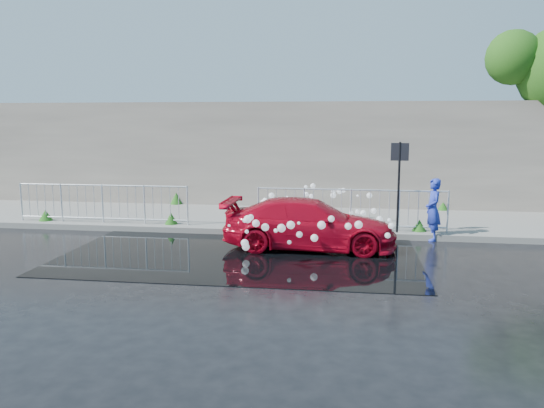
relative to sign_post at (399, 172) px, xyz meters
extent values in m
plane|color=black|center=(-4.20, -3.10, -1.72)|extent=(90.00, 90.00, 0.00)
cube|color=slate|center=(-4.20, 1.90, -1.65)|extent=(30.00, 4.00, 0.15)
cube|color=slate|center=(-4.20, -0.10, -1.64)|extent=(30.00, 0.25, 0.16)
cube|color=#6E655C|center=(-4.20, 4.10, 0.18)|extent=(30.00, 0.60, 3.50)
cube|color=black|center=(-3.70, -2.10, -1.72)|extent=(8.00, 5.00, 0.01)
cylinder|color=black|center=(0.00, 0.00, -0.47)|extent=(0.06, 0.06, 2.50)
cube|color=black|center=(0.00, 0.00, 0.53)|extent=(0.45, 0.04, 0.45)
sphere|color=#184410|center=(3.80, 4.30, 3.28)|extent=(1.72, 1.72, 1.72)
cylinder|color=silver|center=(-10.70, 0.25, -1.02)|extent=(0.05, 0.05, 1.10)
cylinder|color=silver|center=(-5.70, 0.25, -1.02)|extent=(0.05, 0.05, 1.10)
cylinder|color=silver|center=(-8.20, 0.25, -0.50)|extent=(5.00, 0.04, 0.04)
cylinder|color=silver|center=(-8.20, 0.25, -1.45)|extent=(5.00, 0.04, 0.04)
cylinder|color=silver|center=(-3.70, 0.25, -1.02)|extent=(0.05, 0.05, 1.10)
cylinder|color=silver|center=(1.30, 0.25, -1.02)|extent=(0.05, 0.05, 1.10)
cylinder|color=silver|center=(-1.20, 0.25, -0.50)|extent=(5.00, 0.04, 0.04)
cylinder|color=silver|center=(-1.20, 0.25, -1.45)|extent=(5.00, 0.04, 0.04)
cone|color=#175316|center=(-10.00, 0.30, -1.42)|extent=(0.40, 0.40, 0.31)
cone|color=#175316|center=(-6.20, 0.30, -1.41)|extent=(0.36, 0.36, 0.33)
cone|color=#175316|center=(-3.00, 0.30, -1.40)|extent=(0.44, 0.44, 0.35)
cone|color=#175316|center=(0.60, 0.30, -1.42)|extent=(0.38, 0.38, 0.31)
cone|color=#175316|center=(-7.20, 3.80, -1.37)|extent=(0.42, 0.42, 0.40)
cone|color=#175316|center=(1.80, 3.80, -1.44)|extent=(0.34, 0.34, 0.26)
sphere|color=white|center=(-3.65, 0.77, -0.98)|extent=(0.18, 0.18, 0.18)
sphere|color=white|center=(-1.01, 1.20, -0.79)|extent=(0.07, 0.07, 0.07)
sphere|color=white|center=(-0.86, 0.23, -1.11)|extent=(0.16, 0.16, 0.16)
sphere|color=white|center=(-3.43, -0.39, -1.42)|extent=(0.09, 0.09, 0.09)
sphere|color=white|center=(-1.50, -0.25, -1.38)|extent=(0.08, 0.08, 0.08)
sphere|color=white|center=(-3.73, -0.03, -1.23)|extent=(0.13, 0.13, 0.13)
sphere|color=white|center=(-1.69, 1.36, -0.69)|extent=(0.13, 0.13, 0.13)
sphere|color=white|center=(-1.52, 1.47, -0.71)|extent=(0.17, 0.17, 0.17)
sphere|color=white|center=(-2.55, 1.79, -0.70)|extent=(0.08, 0.08, 0.08)
sphere|color=white|center=(-0.91, 0.17, -1.12)|extent=(0.09, 0.09, 0.09)
sphere|color=white|center=(-0.67, 1.34, -0.80)|extent=(0.16, 0.16, 0.16)
sphere|color=white|center=(-0.45, 0.04, -1.24)|extent=(0.17, 0.17, 0.17)
sphere|color=white|center=(-2.31, 1.13, -0.82)|extent=(0.13, 0.13, 0.13)
sphere|color=white|center=(-3.44, 1.02, -0.81)|extent=(0.17, 0.17, 0.17)
sphere|color=white|center=(-2.76, 0.29, -1.06)|extent=(0.15, 0.15, 0.15)
sphere|color=white|center=(-0.59, 0.31, -1.07)|extent=(0.16, 0.16, 0.16)
sphere|color=white|center=(-1.02, 0.29, -1.10)|extent=(0.12, 0.12, 0.12)
sphere|color=white|center=(-3.49, -0.32, -1.34)|extent=(0.14, 0.14, 0.14)
sphere|color=white|center=(-2.33, -0.09, -1.42)|extent=(0.18, 0.18, 0.18)
sphere|color=white|center=(-2.97, 0.84, -0.83)|extent=(0.08, 0.08, 0.08)
sphere|color=white|center=(-1.04, 0.16, -1.04)|extent=(0.08, 0.08, 0.08)
sphere|color=white|center=(-0.62, -0.16, -1.35)|extent=(0.16, 0.16, 0.16)
sphere|color=white|center=(-2.53, 0.32, -1.14)|extent=(0.09, 0.09, 0.09)
sphere|color=white|center=(-0.44, -0.31, -1.53)|extent=(0.13, 0.13, 0.13)
sphere|color=white|center=(-2.67, -0.05, -1.29)|extent=(0.15, 0.15, 0.15)
sphere|color=white|center=(-3.59, 0.77, -0.92)|extent=(0.15, 0.15, 0.15)
sphere|color=white|center=(-1.17, -0.10, -1.21)|extent=(0.18, 0.18, 0.18)
sphere|color=white|center=(-1.70, 1.34, -0.81)|extent=(0.17, 0.17, 0.17)
sphere|color=white|center=(-2.32, 1.95, -0.63)|extent=(0.16, 0.16, 0.16)
sphere|color=white|center=(-2.47, 1.32, -0.80)|extent=(0.14, 0.14, 0.14)
sphere|color=white|center=(-2.51, 1.66, -0.62)|extent=(0.11, 0.11, 0.11)
sphere|color=white|center=(-1.79, 0.19, -1.24)|extent=(0.11, 0.11, 0.11)
sphere|color=white|center=(-2.00, -0.18, -1.41)|extent=(0.09, 0.09, 0.09)
sphere|color=white|center=(-2.03, -0.55, -1.56)|extent=(0.17, 0.17, 0.17)
sphere|color=white|center=(-1.21, -0.25, -1.44)|extent=(0.10, 0.10, 0.10)
sphere|color=white|center=(-1.18, 0.27, -1.12)|extent=(0.11, 0.11, 0.11)
sphere|color=white|center=(-2.87, -0.24, -1.35)|extent=(0.12, 0.12, 0.12)
sphere|color=white|center=(-3.62, 0.83, -0.90)|extent=(0.08, 0.08, 0.08)
sphere|color=white|center=(-1.64, -0.16, -1.41)|extent=(0.15, 0.15, 0.15)
sphere|color=white|center=(-0.94, -0.24, -1.35)|extent=(0.09, 0.09, 0.09)
sphere|color=white|center=(-1.42, 1.69, -0.71)|extent=(0.15, 0.15, 0.15)
sphere|color=white|center=(-1.95, -0.02, -1.36)|extent=(0.08, 0.08, 0.08)
sphere|color=white|center=(-2.05, -0.11, -1.36)|extent=(0.16, 0.16, 0.16)
sphere|color=white|center=(-1.61, -3.29, -0.64)|extent=(0.13, 0.13, 0.13)
sphere|color=white|center=(-2.28, -3.02, -1.04)|extent=(0.14, 0.14, 0.14)
sphere|color=white|center=(-0.47, -3.26, -0.64)|extent=(0.08, 0.08, 0.08)
sphere|color=white|center=(-3.81, -2.87, -0.92)|extent=(0.06, 0.06, 0.06)
sphere|color=white|center=(-3.55, -2.47, -1.39)|extent=(0.18, 0.18, 0.18)
sphere|color=white|center=(-2.46, -3.05, -0.84)|extent=(0.18, 0.18, 0.18)
sphere|color=white|center=(-3.37, -3.38, -0.70)|extent=(0.10, 0.10, 0.10)
sphere|color=white|center=(-2.80, -2.84, -1.01)|extent=(0.09, 0.09, 0.09)
sphere|color=white|center=(-1.07, -3.44, -0.72)|extent=(0.16, 0.16, 0.16)
sphere|color=white|center=(-2.52, -2.70, -1.29)|extent=(0.09, 0.09, 0.09)
sphere|color=white|center=(-3.00, -3.00, -0.91)|extent=(0.17, 0.17, 0.17)
sphere|color=white|center=(-0.40, -3.00, -0.81)|extent=(0.13, 0.13, 0.13)
sphere|color=white|center=(-1.27, -3.64, -0.71)|extent=(0.14, 0.14, 0.14)
sphere|color=white|center=(-3.27, -3.21, -0.67)|extent=(0.13, 0.13, 0.13)
sphere|color=white|center=(-2.26, -3.37, -0.73)|extent=(0.06, 0.06, 0.06)
sphere|color=white|center=(-2.01, -2.31, -1.26)|extent=(0.17, 0.17, 0.17)
sphere|color=white|center=(-0.47, -3.01, -1.01)|extent=(0.12, 0.12, 0.12)
sphere|color=white|center=(-3.28, -3.50, -0.65)|extent=(0.16, 0.16, 0.16)
sphere|color=white|center=(-2.64, -3.14, -0.89)|extent=(0.18, 0.18, 0.18)
sphere|color=white|center=(-1.82, -3.09, -0.81)|extent=(0.17, 0.17, 0.17)
sphere|color=white|center=(-3.55, -2.33, -1.51)|extent=(0.17, 0.17, 0.17)
sphere|color=white|center=(-2.78, -2.97, -0.99)|extent=(0.07, 0.07, 0.07)
sphere|color=white|center=(-3.44, -2.77, -1.07)|extent=(0.09, 0.09, 0.09)
sphere|color=white|center=(-3.10, -3.60, -0.71)|extent=(0.15, 0.15, 0.15)
imported|color=#A8061A|center=(-2.18, -1.40, -1.13)|extent=(4.12, 1.72, 1.19)
imported|color=#2233AD|center=(0.87, -0.10, -0.93)|extent=(0.45, 0.62, 1.59)
camera|label=1|loc=(-1.32, -13.82, 1.32)|focal=35.00mm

